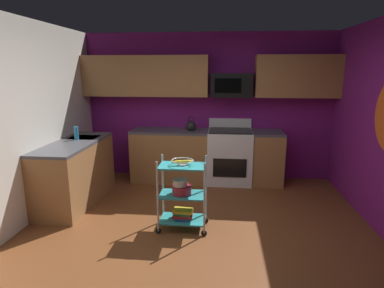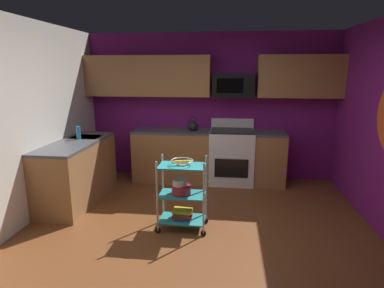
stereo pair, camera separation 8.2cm
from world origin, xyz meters
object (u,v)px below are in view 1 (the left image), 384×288
Objects in this scene: kettle at (191,126)px; dish_soap_bottle at (76,133)px; fruit_bowl at (182,162)px; book_stack at (183,214)px; mixing_bowl_small at (180,182)px; mixing_bowl_large at (182,189)px; oven_range at (230,156)px; microwave at (231,85)px; rolling_cart at (183,195)px.

dish_soap_bottle is (-1.65, -0.93, 0.02)m from kettle.
dish_soap_bottle is at bearing -150.57° from kettle.
fruit_bowl is 0.69m from book_stack.
fruit_bowl is 1.07× the size of book_stack.
fruit_bowl is 0.26m from mixing_bowl_small.
kettle reaches higher than mixing_bowl_large.
kettle reaches higher than fruit_bowl.
book_stack is at bearing -26.94° from dish_soap_bottle.
mixing_bowl_small is (-0.63, -1.84, 0.14)m from oven_range.
oven_range is 1.57× the size of microwave.
rolling_cart is (-0.60, -1.92, -1.25)m from microwave.
microwave is 2.65m from dish_soap_bottle.
kettle is (-0.68, -0.11, -0.70)m from microwave.
mixing_bowl_small is 1.88m from kettle.
dish_soap_bottle reaches higher than rolling_cart.
dish_soap_bottle is at bearing 153.06° from book_stack.
kettle is (-0.08, 1.82, 0.54)m from rolling_cart.
mixing_bowl_large is at bearing -27.10° from dish_soap_bottle.
book_stack is at bearing -87.45° from kettle.
fruit_bowl is at bearing 0.00° from mixing_bowl_large.
oven_range is 1.92m from mixing_bowl_large.
fruit_bowl is at bearing -107.40° from microwave.
rolling_cart is 0.17m from mixing_bowl_small.
mixing_bowl_large is 0.99× the size of book_stack.
kettle is (-0.07, 1.82, 0.48)m from mixing_bowl_large.
microwave is 2.57× the size of fruit_bowl.
kettle is at bearing 92.55° from book_stack.
rolling_cart reaches higher than book_stack.
book_stack is (0.01, 0.00, -0.33)m from mixing_bowl_large.
dish_soap_bottle reaches higher than mixing_bowl_large.
oven_range is 6.04× the size of mixing_bowl_small.
microwave is at bearing 72.60° from book_stack.
mixing_bowl_small is at bearing -141.96° from book_stack.
mixing_bowl_large is at bearing -108.68° from oven_range.
fruit_bowl is at bearing -26.94° from dish_soap_bottle.
rolling_cart reaches higher than fruit_bowl.
oven_range is 2.58m from dish_soap_bottle.
microwave is 2.18m from fruit_bowl.
oven_range is at bearing 71.65° from rolling_cart.
mixing_bowl_small is at bearing -141.96° from rolling_cart.
book_stack is (0.00, 0.00, -0.26)m from rolling_cart.
mixing_bowl_large is 1.38× the size of mixing_bowl_small.
mixing_bowl_large reaches higher than book_stack.
microwave is 2.34m from mixing_bowl_large.
oven_range is 1.94m from book_stack.
kettle is at bearing -179.68° from oven_range.
rolling_cart is 3.60× the size of book_stack.
kettle is (-0.68, -0.00, 0.52)m from oven_range.
kettle is at bearing 92.17° from mixing_bowl_large.
fruit_bowl is 1.36× the size of dish_soap_bottle.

